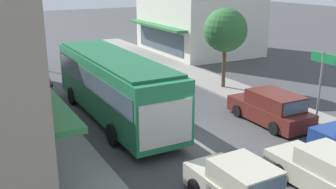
{
  "coord_description": "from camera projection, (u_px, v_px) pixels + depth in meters",
  "views": [
    {
      "loc": [
        -8.63,
        -13.33,
        6.93
      ],
      "look_at": [
        0.41,
        3.16,
        1.2
      ],
      "focal_mm": 42.0,
      "sensor_mm": 36.0,
      "label": 1
    }
  ],
  "objects": [
    {
      "name": "sedan_behind_bus_near",
      "position": [
        327.0,
        173.0,
        12.97
      ],
      "size": [
        1.91,
        4.2,
        1.47
      ],
      "color": "#B7B29E",
      "rests_on": "ground"
    },
    {
      "name": "hatchback_queue_far_back",
      "position": [
        239.0,
        187.0,
        12.04
      ],
      "size": [
        1.88,
        3.73,
        1.54
      ],
      "color": "#B7B29E",
      "rests_on": "ground"
    },
    {
      "name": "traffic_light_downstreet",
      "position": [
        20.0,
        30.0,
        30.28
      ],
      "size": [
        0.33,
        0.24,
        4.2
      ],
      "color": "gray",
      "rests_on": "ground"
    },
    {
      "name": "building_right_far",
      "position": [
        199.0,
        2.0,
        35.8
      ],
      "size": [
        9.06,
        10.06,
        9.09
      ],
      "color": "silver",
      "rests_on": "ground"
    },
    {
      "name": "kerb_right",
      "position": [
        226.0,
        88.0,
        25.04
      ],
      "size": [
        2.8,
        44.0,
        0.12
      ],
      "primitive_type": "cube",
      "color": "gray",
      "rests_on": "ground"
    },
    {
      "name": "pedestrian_browsing_midblock",
      "position": [
        53.0,
        106.0,
        18.38
      ],
      "size": [
        0.66,
        0.31,
        1.63
      ],
      "color": "#232838",
      "rests_on": "sidewalk_left"
    },
    {
      "name": "pedestrian_with_handbag_near",
      "position": [
        46.0,
        86.0,
        21.65
      ],
      "size": [
        0.64,
        0.44,
        1.63
      ],
      "color": "#333338",
      "rests_on": "sidewalk_left"
    },
    {
      "name": "parked_wagon_kerb_second",
      "position": [
        271.0,
        108.0,
        19.02
      ],
      "size": [
        2.0,
        4.53,
        1.58
      ],
      "color": "#561E19",
      "rests_on": "ground"
    },
    {
      "name": "ground_plane",
      "position": [
        194.0,
        140.0,
        17.17
      ],
      "size": [
        140.0,
        140.0,
        0.0
      ],
      "primitive_type": "plane",
      "color": "#3F3F42"
    },
    {
      "name": "lane_centre_line",
      "position": [
        153.0,
        113.0,
        20.52
      ],
      "size": [
        0.2,
        28.0,
        0.01
      ],
      "primitive_type": "cube",
      "color": "silver",
      "rests_on": "ground"
    },
    {
      "name": "directional_road_sign",
      "position": [
        322.0,
        71.0,
        18.12
      ],
      "size": [
        0.1,
        1.4,
        3.6
      ],
      "color": "gray",
      "rests_on": "ground"
    },
    {
      "name": "sidewalk_left",
      "position": [
        10.0,
        123.0,
        19.05
      ],
      "size": [
        5.2,
        44.0,
        0.14
      ],
      "primitive_type": "cube",
      "color": "gray",
      "rests_on": "ground"
    },
    {
      "name": "city_bus",
      "position": [
        114.0,
        83.0,
        19.21
      ],
      "size": [
        2.8,
        10.87,
        3.23
      ],
      "color": "#237A4C",
      "rests_on": "ground"
    },
    {
      "name": "street_tree_right",
      "position": [
        225.0,
        30.0,
        24.0
      ],
      "size": [
        2.69,
        2.69,
        5.06
      ],
      "color": "brown",
      "rests_on": "ground"
    }
  ]
}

